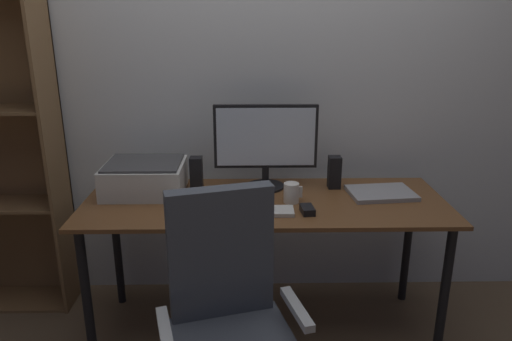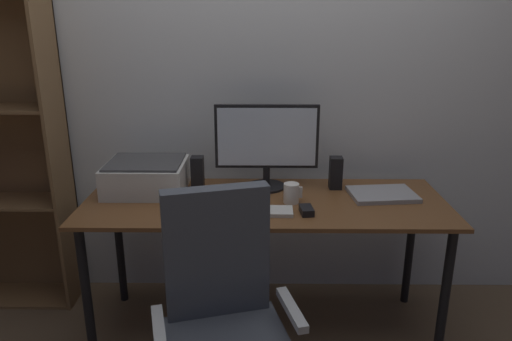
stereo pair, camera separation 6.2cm
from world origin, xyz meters
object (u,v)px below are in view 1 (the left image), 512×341
mouse (307,210)px  coffee_mug (291,193)px  printer (145,177)px  speaker_right (334,172)px  desk (265,215)px  laptop (381,193)px  keyboard (262,211)px  office_chair (230,339)px  speaker_left (196,173)px  monitor (266,141)px

mouse → coffee_mug: coffee_mug is taller
mouse → coffee_mug: 0.15m
coffee_mug → printer: (-0.74, 0.16, 0.03)m
speaker_right → desk: bearing=-154.2°
coffee_mug → printer: printer is taller
laptop → printer: size_ratio=0.80×
keyboard → laptop: 0.65m
coffee_mug → office_chair: bearing=-112.9°
desk → speaker_right: speaker_right is taller
coffee_mug → office_chair: 0.79m
mouse → speaker_left: (-0.54, 0.34, 0.07)m
desk → keyboard: 0.18m
monitor → speaker_right: size_ratio=3.13×
keyboard → mouse: bearing=-0.2°
desk → coffee_mug: size_ratio=18.28×
monitor → coffee_mug: (0.12, -0.21, -0.20)m
laptop → speaker_right: (-0.22, 0.12, 0.07)m
keyboard → mouse: mouse is taller
monitor → office_chair: (-0.16, -0.88, -0.53)m
keyboard → speaker_right: size_ratio=1.71×
desk → monitor: monitor is taller
mouse → laptop: 0.46m
coffee_mug → laptop: (0.46, 0.09, -0.04)m
laptop → office_chair: (-0.74, -0.75, -0.29)m
mouse → speaker_right: 0.39m
mouse → speaker_right: size_ratio=0.56×
mouse → laptop: mouse is taller
speaker_left → speaker_right: (0.72, 0.00, 0.00)m
mouse → office_chair: size_ratio=0.10×
laptop → speaker_right: speaker_right is taller
speaker_right → speaker_left: bearing=180.0°
keyboard → printer: (-0.59, 0.29, 0.07)m
mouse → printer: 0.85m
monitor → office_chair: size_ratio=0.53×
coffee_mug → printer: size_ratio=0.24×
laptop → speaker_right: size_ratio=1.88×
mouse → printer: (-0.80, 0.29, 0.06)m
speaker_right → office_chair: office_chair is taller
monitor → laptop: size_ratio=1.66×
monitor → keyboard: bearing=-94.4°
laptop → keyboard: bearing=-165.9°
monitor → speaker_left: bearing=-178.7°
keyboard → laptop: (0.61, 0.22, 0.00)m
coffee_mug → keyboard: bearing=-137.8°
coffee_mug → speaker_left: speaker_left is taller
keyboard → mouse: 0.21m
mouse → monitor: bearing=110.9°
desk → printer: bearing=168.1°
speaker_right → printer: bearing=-177.1°
desk → coffee_mug: 0.18m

